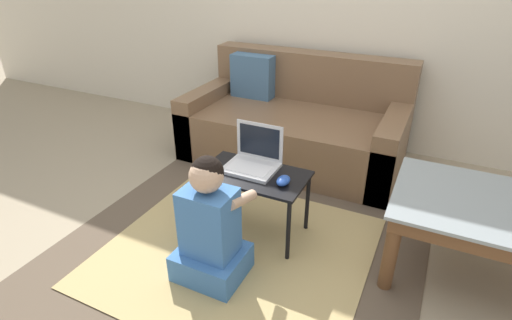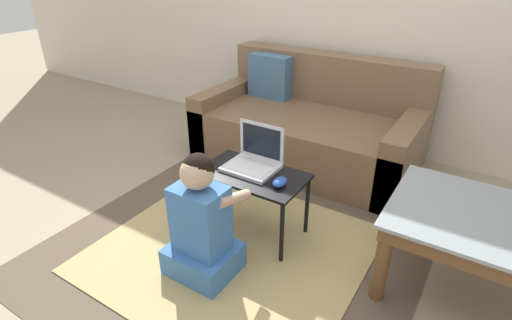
{
  "view_description": "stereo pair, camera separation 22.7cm",
  "coord_description": "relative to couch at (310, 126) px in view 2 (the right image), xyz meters",
  "views": [
    {
      "loc": [
        0.89,
        -1.68,
        1.51
      ],
      "look_at": [
        0.01,
        0.14,
        0.46
      ],
      "focal_mm": 28.0,
      "sensor_mm": 36.0,
      "label": 1
    },
    {
      "loc": [
        1.09,
        -1.57,
        1.51
      ],
      "look_at": [
        0.01,
        0.14,
        0.46
      ],
      "focal_mm": 28.0,
      "sensor_mm": 36.0,
      "label": 2
    }
  ],
  "objects": [
    {
      "name": "couch",
      "position": [
        0.0,
        0.0,
        0.0
      ],
      "size": [
        1.69,
        0.93,
        0.79
      ],
      "color": "brown",
      "rests_on": "ground_plane"
    },
    {
      "name": "laptop_desk",
      "position": [
        0.16,
        -1.09,
        0.08
      ],
      "size": [
        0.61,
        0.35,
        0.4
      ],
      "color": "black",
      "rests_on": "ground_plane"
    },
    {
      "name": "area_rug",
      "position": [
        0.16,
        -1.3,
        -0.27
      ],
      "size": [
        1.97,
        1.85,
        0.01
      ],
      "color": "brown",
      "rests_on": "ground_plane"
    },
    {
      "name": "computer_mouse",
      "position": [
        0.35,
        -1.12,
        0.15
      ],
      "size": [
        0.07,
        0.1,
        0.04
      ],
      "color": "#234CB2",
      "rests_on": "laptop_desk"
    },
    {
      "name": "ground_plane",
      "position": [
        0.13,
        -1.17,
        -0.27
      ],
      "size": [
        16.0,
        16.0,
        0.0
      ],
      "primitive_type": "plane",
      "color": "gray"
    },
    {
      "name": "laptop",
      "position": [
        0.12,
        -1.02,
        0.17
      ],
      "size": [
        0.29,
        0.24,
        0.25
      ],
      "color": "silver",
      "rests_on": "laptop_desk"
    },
    {
      "name": "person_seated",
      "position": [
        0.12,
        -1.51,
        0.02
      ],
      "size": [
        0.34,
        0.39,
        0.69
      ],
      "color": "#3D70B2",
      "rests_on": "ground_plane"
    },
    {
      "name": "coffee_table",
      "position": [
        1.41,
        -0.93,
        0.11
      ],
      "size": [
        1.02,
        0.66,
        0.45
      ],
      "color": "gray",
      "rests_on": "ground_plane"
    }
  ]
}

